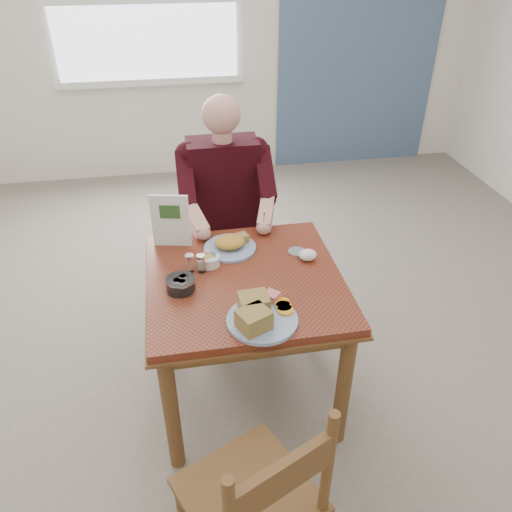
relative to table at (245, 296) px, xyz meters
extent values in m
plane|color=#6C6157|center=(0.00, 0.00, -0.64)|extent=(6.00, 6.00, 0.00)
plane|color=silver|center=(0.00, 3.00, 0.76)|extent=(5.50, 0.00, 5.50)
cube|color=#465F82|center=(1.60, 2.98, 0.76)|extent=(1.60, 0.02, 2.80)
ellipsoid|color=yellow|center=(-0.03, -0.30, 0.13)|extent=(0.05, 0.04, 0.03)
ellipsoid|color=white|center=(0.33, 0.09, 0.14)|extent=(0.10, 0.09, 0.06)
cylinder|color=silver|center=(0.29, 0.16, 0.12)|extent=(0.09, 0.09, 0.01)
cube|color=white|center=(-0.40, 2.97, 0.96)|extent=(1.60, 0.02, 1.30)
cube|color=white|center=(-0.40, 2.96, 0.28)|extent=(1.72, 0.04, 0.06)
cube|color=white|center=(-0.40, 2.96, 0.96)|extent=(1.72, 0.04, 0.06)
cube|color=brown|center=(0.00, 0.00, 0.09)|extent=(0.90, 0.90, 0.04)
cube|color=brown|center=(0.00, 0.00, 0.06)|extent=(0.92, 0.92, 0.01)
cylinder|color=brown|center=(-0.39, -0.39, -0.28)|extent=(0.07, 0.07, 0.71)
cylinder|color=brown|center=(0.39, -0.39, -0.28)|extent=(0.07, 0.07, 0.71)
cylinder|color=brown|center=(-0.39, 0.39, -0.28)|extent=(0.07, 0.07, 0.71)
cylinder|color=brown|center=(0.39, 0.39, -0.28)|extent=(0.07, 0.07, 0.71)
cube|color=brown|center=(0.00, -0.39, 0.02)|extent=(0.80, 0.03, 0.08)
cube|color=brown|center=(0.00, 0.39, 0.02)|extent=(0.80, 0.03, 0.08)
cube|color=brown|center=(-0.39, 0.00, 0.02)|extent=(0.03, 0.80, 0.08)
cube|color=brown|center=(0.39, 0.00, 0.02)|extent=(0.03, 0.80, 0.08)
cylinder|color=brown|center=(-0.18, 0.57, -0.41)|extent=(0.04, 0.04, 0.45)
cylinder|color=brown|center=(0.18, 0.57, -0.41)|extent=(0.04, 0.04, 0.45)
cylinder|color=brown|center=(-0.18, 0.93, -0.41)|extent=(0.04, 0.04, 0.45)
cylinder|color=brown|center=(0.18, 0.93, -0.41)|extent=(0.04, 0.04, 0.45)
cube|color=brown|center=(0.00, 0.75, -0.17)|extent=(0.42, 0.42, 0.03)
cylinder|color=brown|center=(-0.18, 0.93, 0.06)|extent=(0.04, 0.04, 0.50)
cylinder|color=brown|center=(0.18, 0.93, 0.06)|extent=(0.04, 0.04, 0.50)
cube|color=brown|center=(0.00, 0.93, 0.16)|extent=(0.38, 0.03, 0.14)
cylinder|color=brown|center=(-0.04, -0.65, -0.41)|extent=(0.05, 0.05, 0.45)
cube|color=brown|center=(-0.13, -0.89, -0.17)|extent=(0.56, 0.56, 0.03)
cylinder|color=brown|center=(0.11, -0.98, 0.06)|extent=(0.05, 0.05, 0.50)
cube|color=brown|center=(-0.06, -1.05, 0.16)|extent=(0.36, 0.18, 0.14)
cube|color=gray|center=(-0.10, 0.63, -0.10)|extent=(0.13, 0.38, 0.12)
cube|color=gray|center=(0.10, 0.63, -0.10)|extent=(0.13, 0.38, 0.12)
cube|color=gray|center=(-0.10, 0.45, -0.40)|extent=(0.10, 0.10, 0.48)
cube|color=gray|center=(0.10, 0.45, -0.40)|extent=(0.10, 0.10, 0.48)
cube|color=black|center=(0.00, 0.78, 0.20)|extent=(0.40, 0.22, 0.58)
sphere|color=black|center=(-0.19, 0.78, 0.42)|extent=(0.15, 0.15, 0.15)
sphere|color=black|center=(0.19, 0.78, 0.42)|extent=(0.15, 0.15, 0.15)
cylinder|color=tan|center=(0.00, 0.76, 0.51)|extent=(0.11, 0.11, 0.08)
sphere|color=tan|center=(0.00, 0.76, 0.64)|extent=(0.21, 0.21, 0.21)
cube|color=black|center=(-0.22, 0.67, 0.32)|extent=(0.09, 0.29, 0.27)
cube|color=black|center=(0.22, 0.67, 0.32)|extent=(0.09, 0.29, 0.27)
sphere|color=black|center=(-0.22, 0.55, 0.22)|extent=(0.09, 0.09, 0.09)
sphere|color=black|center=(0.22, 0.55, 0.22)|extent=(0.09, 0.09, 0.09)
cube|color=tan|center=(-0.19, 0.46, 0.19)|extent=(0.14, 0.23, 0.14)
cube|color=tan|center=(0.19, 0.46, 0.19)|extent=(0.14, 0.23, 0.14)
sphere|color=tan|center=(-0.16, 0.37, 0.15)|extent=(0.08, 0.08, 0.08)
sphere|color=tan|center=(0.16, 0.37, 0.15)|extent=(0.08, 0.08, 0.08)
cylinder|color=silver|center=(0.16, 0.37, 0.20)|extent=(0.01, 0.05, 0.12)
cylinder|color=white|center=(0.02, -0.32, 0.12)|extent=(0.37, 0.37, 0.02)
cube|color=tan|center=(-0.02, -0.37, 0.17)|extent=(0.15, 0.15, 0.08)
cube|color=tan|center=(-0.01, -0.27, 0.17)|extent=(0.13, 0.11, 0.08)
cylinder|color=orange|center=(0.13, -0.29, 0.13)|extent=(0.08, 0.08, 0.01)
cylinder|color=orange|center=(0.12, -0.27, 0.13)|extent=(0.09, 0.09, 0.01)
cylinder|color=orange|center=(0.12, -0.24, 0.13)|extent=(0.10, 0.10, 0.01)
cube|color=#DA676B|center=(0.09, -0.20, 0.14)|extent=(0.08, 0.08, 0.03)
cylinder|color=white|center=(-0.04, 0.25, 0.12)|extent=(0.34, 0.34, 0.01)
ellipsoid|color=gold|center=(-0.04, 0.25, 0.15)|extent=(0.19, 0.17, 0.06)
cube|color=tan|center=(0.01, 0.29, 0.15)|extent=(0.11, 0.09, 0.04)
cylinder|color=white|center=(-0.15, 0.13, 0.14)|extent=(0.12, 0.12, 0.05)
cube|color=pink|center=(-0.16, 0.13, 0.17)|extent=(0.04, 0.02, 0.02)
cube|color=#6699D8|center=(-0.13, 0.13, 0.17)|extent=(0.03, 0.03, 0.02)
cube|color=#EAD159|center=(-0.16, 0.11, 0.17)|extent=(0.04, 0.02, 0.02)
cube|color=white|center=(-0.16, 0.15, 0.17)|extent=(0.04, 0.03, 0.02)
cylinder|color=white|center=(-0.25, 0.09, 0.15)|extent=(0.05, 0.05, 0.08)
cylinder|color=silver|center=(-0.25, 0.09, 0.19)|extent=(0.05, 0.05, 0.02)
cylinder|color=white|center=(-0.19, 0.08, 0.15)|extent=(0.05, 0.05, 0.08)
cylinder|color=silver|center=(-0.19, 0.08, 0.19)|extent=(0.05, 0.05, 0.02)
cylinder|color=white|center=(-0.30, -0.04, 0.14)|extent=(0.17, 0.17, 0.06)
cylinder|color=white|center=(-0.31, -0.05, 0.16)|extent=(0.04, 0.04, 0.02)
cylinder|color=white|center=(-0.28, -0.03, 0.16)|extent=(0.04, 0.04, 0.02)
cylinder|color=white|center=(-0.29, -0.06, 0.16)|extent=(0.04, 0.04, 0.02)
cube|color=white|center=(-0.32, 0.34, 0.25)|extent=(0.19, 0.06, 0.28)
cube|color=#2D5926|center=(-0.32, 0.33, 0.31)|extent=(0.10, 0.03, 0.07)
camera|label=1|loc=(-0.28, -1.87, 1.47)|focal=35.00mm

